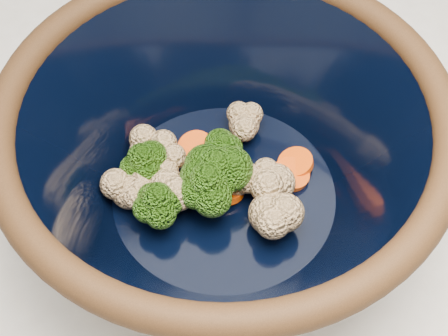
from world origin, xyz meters
name	(u,v)px	position (x,y,z in m)	size (l,w,h in m)	color
mixing_bowl	(224,157)	(-0.08, 0.12, 0.98)	(0.35, 0.35, 0.14)	black
vegetable_pile	(201,175)	(-0.10, 0.13, 0.96)	(0.16, 0.13, 0.06)	#608442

